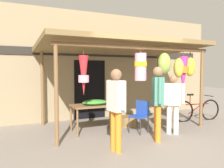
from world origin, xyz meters
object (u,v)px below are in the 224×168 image
(folding_chair, at_px, (140,114))
(wicker_basket_by_table, at_px, (128,121))
(shopper_by_bananas, at_px, (173,100))
(vendor_in_orange, at_px, (158,97))
(parked_bicycle, at_px, (197,110))
(display_table, at_px, (95,107))
(customer_foreground, at_px, (116,103))
(flower_heap_on_table, at_px, (96,102))

(folding_chair, xyz_separation_m, wicker_basket_by_table, (0.04, 0.73, -0.36))
(wicker_basket_by_table, bearing_deg, shopper_by_bananas, -62.61)
(shopper_by_bananas, bearing_deg, folding_chair, 143.52)
(vendor_in_orange, bearing_deg, parked_bicycle, 26.15)
(display_table, distance_m, parked_bicycle, 3.54)
(vendor_in_orange, bearing_deg, customer_foreground, -169.93)
(display_table, distance_m, flower_heap_on_table, 0.15)
(wicker_basket_by_table, bearing_deg, folding_chair, -92.94)
(customer_foreground, height_order, shopper_by_bananas, customer_foreground)
(wicker_basket_by_table, bearing_deg, customer_foreground, -125.67)
(folding_chair, relative_size, customer_foreground, 0.50)
(flower_heap_on_table, bearing_deg, shopper_by_bananas, -30.82)
(wicker_basket_by_table, distance_m, shopper_by_bananas, 1.58)
(vendor_in_orange, relative_size, customer_foreground, 1.03)
(parked_bicycle, relative_size, customer_foreground, 1.03)
(shopper_by_bananas, bearing_deg, display_table, 148.70)
(display_table, distance_m, shopper_by_bananas, 2.06)
(folding_chair, distance_m, vendor_in_orange, 0.98)
(display_table, xyz_separation_m, flower_heap_on_table, (0.00, -0.02, 0.15))
(customer_foreground, relative_size, shopper_by_bananas, 1.10)
(parked_bicycle, distance_m, shopper_by_bananas, 2.07)
(wicker_basket_by_table, xyz_separation_m, shopper_by_bananas, (0.64, -1.23, 0.76))
(display_table, distance_m, folding_chair, 1.22)
(parked_bicycle, bearing_deg, shopper_by_bananas, -153.03)
(vendor_in_orange, bearing_deg, wicker_basket_by_table, 87.10)
(parked_bicycle, bearing_deg, vendor_in_orange, -153.85)
(folding_chair, relative_size, wicker_basket_by_table, 1.58)
(wicker_basket_by_table, xyz_separation_m, customer_foreground, (-1.26, -1.76, 0.86))
(flower_heap_on_table, bearing_deg, display_table, 101.64)
(vendor_in_orange, bearing_deg, shopper_by_bananas, 24.06)
(flower_heap_on_table, relative_size, shopper_by_bananas, 0.45)
(display_table, xyz_separation_m, shopper_by_bananas, (1.75, -1.06, 0.24))
(folding_chair, bearing_deg, parked_bicycle, 9.39)
(display_table, xyz_separation_m, customer_foreground, (-0.15, -1.59, 0.34))
(display_table, relative_size, flower_heap_on_table, 1.82)
(parked_bicycle, relative_size, shopper_by_bananas, 1.13)
(wicker_basket_by_table, height_order, parked_bicycle, parked_bicycle)
(wicker_basket_by_table, bearing_deg, parked_bicycle, -7.68)
(display_table, height_order, vendor_in_orange, vendor_in_orange)
(folding_chair, distance_m, shopper_by_bananas, 0.93)
(vendor_in_orange, height_order, shopper_by_bananas, vendor_in_orange)
(flower_heap_on_table, bearing_deg, vendor_in_orange, -52.87)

